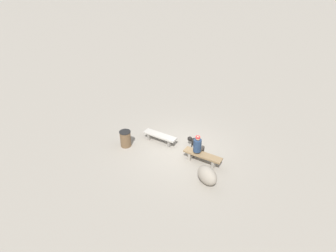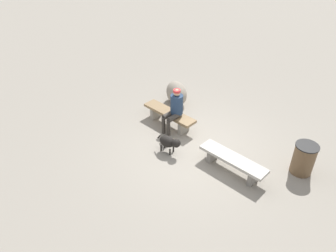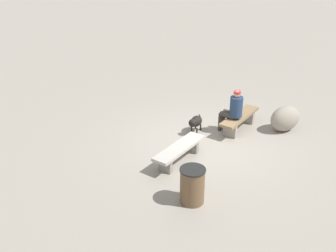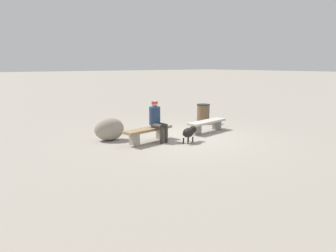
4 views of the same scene
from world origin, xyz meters
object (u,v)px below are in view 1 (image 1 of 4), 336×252
(trash_bin, at_px, (126,139))
(boulder, at_px, (207,175))
(bench_right, at_px, (202,156))
(bench_left, at_px, (160,137))
(seated_person, at_px, (198,146))
(dog, at_px, (194,141))

(trash_bin, distance_m, boulder, 4.48)
(bench_right, relative_size, trash_bin, 2.22)
(boulder, bearing_deg, bench_left, 163.00)
(seated_person, xyz_separation_m, trash_bin, (-3.32, -1.30, -0.34))
(seated_person, distance_m, dog, 1.13)
(dog, distance_m, trash_bin, 3.32)
(bench_left, bearing_deg, boulder, -24.85)
(boulder, bearing_deg, seated_person, 138.28)
(bench_left, relative_size, bench_right, 1.00)
(bench_left, distance_m, dog, 1.71)
(bench_left, relative_size, dog, 2.57)
(seated_person, relative_size, boulder, 1.35)
(bench_left, relative_size, boulder, 1.87)
(bench_right, bearing_deg, seated_person, 163.71)
(bench_right, xyz_separation_m, boulder, (0.86, -0.98, 0.04))
(bench_left, height_order, seated_person, seated_person)
(bench_left, xyz_separation_m, bench_right, (2.54, -0.06, 0.02))
(bench_right, height_order, trash_bin, trash_bin)
(bench_right, relative_size, dog, 2.57)
(trash_bin, bearing_deg, bench_right, 19.19)
(seated_person, xyz_separation_m, boulder, (1.15, -1.03, -0.37))
(seated_person, bearing_deg, bench_left, 173.09)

